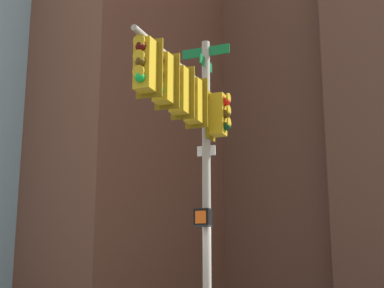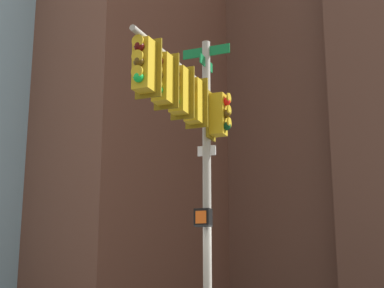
% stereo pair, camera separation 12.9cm
% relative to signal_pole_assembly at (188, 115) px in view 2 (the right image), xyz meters
% --- Properties ---
extents(signal_pole_assembly, '(1.65, 4.02, 6.99)m').
position_rel_signal_pole_assembly_xyz_m(signal_pole_assembly, '(0.00, 0.00, 0.00)').
color(signal_pole_assembly, '#9E998C').
rests_on(signal_pole_assembly, ground_plane).
extents(building_brick_midblock, '(16.22, 19.96, 37.50)m').
position_rel_signal_pole_assembly_xyz_m(building_brick_midblock, '(-30.20, 28.30, 13.94)').
color(building_brick_midblock, brown).
rests_on(building_brick_midblock, ground_plane).
extents(building_brick_farside, '(19.50, 18.96, 31.69)m').
position_rel_signal_pole_assembly_xyz_m(building_brick_farside, '(-14.02, 44.10, 11.04)').
color(building_brick_farside, brown).
rests_on(building_brick_farside, ground_plane).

